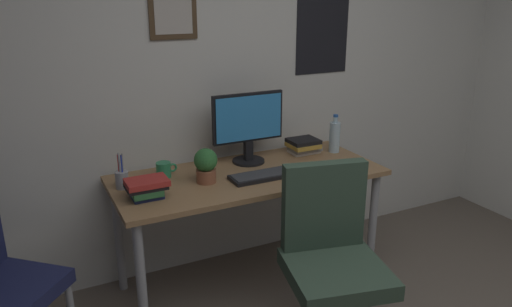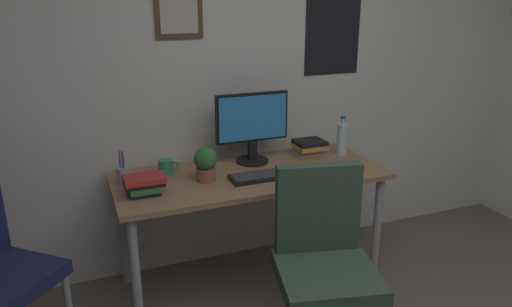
{
  "view_description": "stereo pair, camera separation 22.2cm",
  "coord_description": "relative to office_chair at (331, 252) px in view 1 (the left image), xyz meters",
  "views": [
    {
      "loc": [
        -1.31,
        -0.68,
        1.74
      ],
      "look_at": [
        -0.16,
        1.63,
        0.88
      ],
      "focal_mm": 34.29,
      "sensor_mm": 36.0,
      "label": 1
    },
    {
      "loc": [
        -1.1,
        -0.77,
        1.74
      ],
      "look_at": [
        -0.16,
        1.63,
        0.88
      ],
      "focal_mm": 34.29,
      "sensor_mm": 36.0,
      "label": 2
    }
  ],
  "objects": [
    {
      "name": "wall_back",
      "position": [
        0.04,
        1.1,
        0.77
      ],
      "size": [
        4.4,
        0.1,
        2.6
      ],
      "color": "silver",
      "rests_on": "ground_plane"
    },
    {
      "name": "office_chair",
      "position": [
        0.0,
        0.0,
        0.0
      ],
      "size": [
        0.58,
        0.58,
        0.95
      ],
      "color": "#334738",
      "rests_on": "ground_plane"
    },
    {
      "name": "coffee_mug_near",
      "position": [
        -0.58,
        0.85,
        0.25
      ],
      "size": [
        0.12,
        0.08,
        0.09
      ],
      "color": "#2D8C59",
      "rests_on": "desk"
    },
    {
      "name": "desk",
      "position": [
        -0.12,
        0.69,
        0.12
      ],
      "size": [
        1.57,
        0.67,
        0.73
      ],
      "color": "#936D47",
      "rests_on": "ground_plane"
    },
    {
      "name": "book_stack_left",
      "position": [
        0.37,
        0.86,
        0.25
      ],
      "size": [
        0.21,
        0.18,
        0.1
      ],
      "color": "silver",
      "rests_on": "desk"
    },
    {
      "name": "keyboard",
      "position": [
        -0.05,
        0.58,
        0.21
      ],
      "size": [
        0.43,
        0.15,
        0.03
      ],
      "color": "black",
      "rests_on": "desk"
    },
    {
      "name": "book_stack_right",
      "position": [
        -0.74,
        0.59,
        0.26
      ],
      "size": [
        0.21,
        0.15,
        0.1
      ],
      "color": "navy",
      "rests_on": "desk"
    },
    {
      "name": "monitor",
      "position": [
        -0.03,
        0.87,
        0.44
      ],
      "size": [
        0.46,
        0.2,
        0.43
      ],
      "color": "black",
      "rests_on": "desk"
    },
    {
      "name": "pen_cup",
      "position": [
        -0.83,
        0.78,
        0.26
      ],
      "size": [
        0.07,
        0.07,
        0.2
      ],
      "color": "#9EA0A5",
      "rests_on": "desk"
    },
    {
      "name": "potted_plant",
      "position": [
        -0.39,
        0.66,
        0.31
      ],
      "size": [
        0.13,
        0.13,
        0.19
      ],
      "color": "brown",
      "rests_on": "desk"
    },
    {
      "name": "computer_mouse",
      "position": [
        0.25,
        0.57,
        0.22
      ],
      "size": [
        0.06,
        0.11,
        0.04
      ],
      "color": "black",
      "rests_on": "desk"
    },
    {
      "name": "water_bottle",
      "position": [
        0.56,
        0.8,
        0.31
      ],
      "size": [
        0.07,
        0.07,
        0.25
      ],
      "color": "silver",
      "rests_on": "desk"
    }
  ]
}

